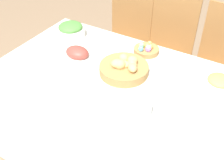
# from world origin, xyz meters

# --- Properties ---
(ground_plane) EXTENTS (12.00, 12.00, 0.00)m
(ground_plane) POSITION_xyz_m (0.00, 0.00, 0.00)
(ground_plane) COLOR #7F664C
(dining_table) EXTENTS (1.62, 0.99, 0.76)m
(dining_table) POSITION_xyz_m (0.00, 0.00, 0.38)
(dining_table) COLOR silver
(dining_table) RESTS_ON ground
(chair_far_center) EXTENTS (0.44, 0.44, 0.99)m
(chair_far_center) POSITION_xyz_m (0.00, 0.82, 0.52)
(chair_far_center) COLOR olive
(chair_far_center) RESTS_ON ground
(chair_far_right) EXTENTS (0.45, 0.45, 0.99)m
(chair_far_right) POSITION_xyz_m (0.46, 0.82, 0.52)
(chair_far_right) COLOR olive
(chair_far_right) RESTS_ON ground
(chair_far_left) EXTENTS (0.45, 0.45, 0.99)m
(chair_far_left) POSITION_xyz_m (-0.40, 0.82, 0.52)
(chair_far_left) COLOR olive
(chair_far_left) RESTS_ON ground
(bread_basket) EXTENTS (0.31, 0.31, 0.11)m
(bread_basket) POSITION_xyz_m (-0.00, 0.07, 0.80)
(bread_basket) COLOR #9E7542
(bread_basket) RESTS_ON dining_table
(egg_basket) EXTENTS (0.18, 0.18, 0.08)m
(egg_basket) POSITION_xyz_m (0.02, 0.36, 0.78)
(egg_basket) COLOR #9E7542
(egg_basket) RESTS_ON dining_table
(ham_platter) EXTENTS (0.26, 0.18, 0.08)m
(ham_platter) POSITION_xyz_m (-0.37, 0.07, 0.78)
(ham_platter) COLOR white
(ham_platter) RESTS_ON dining_table
(pineapple_bowl) EXTENTS (0.17, 0.17, 0.08)m
(pineapple_bowl) POSITION_xyz_m (0.56, 0.23, 0.80)
(pineapple_bowl) COLOR silver
(pineapple_bowl) RESTS_ON dining_table
(green_salad_bowl) EXTENTS (0.21, 0.21, 0.11)m
(green_salad_bowl) POSITION_xyz_m (-0.58, 0.27, 0.81)
(green_salad_bowl) COLOR white
(green_salad_bowl) RESTS_ON dining_table
(dinner_plate) EXTENTS (0.23, 0.23, 0.01)m
(dinner_plate) POSITION_xyz_m (0.05, -0.34, 0.76)
(dinner_plate) COLOR white
(dinner_plate) RESTS_ON dining_table
(fork) EXTENTS (0.02, 0.20, 0.00)m
(fork) POSITION_xyz_m (-0.09, -0.34, 0.76)
(fork) COLOR #B7B7BC
(fork) RESTS_ON dining_table
(knife) EXTENTS (0.02, 0.20, 0.00)m
(knife) POSITION_xyz_m (0.19, -0.34, 0.76)
(knife) COLOR #B7B7BC
(knife) RESTS_ON dining_table
(spoon) EXTENTS (0.02, 0.20, 0.00)m
(spoon) POSITION_xyz_m (0.22, -0.34, 0.76)
(spoon) COLOR #B7B7BC
(spoon) RESTS_ON dining_table
(drinking_cup) EXTENTS (0.07, 0.07, 0.09)m
(drinking_cup) POSITION_xyz_m (0.28, -0.20, 0.80)
(drinking_cup) COLOR silver
(drinking_cup) RESTS_ON dining_table
(butter_dish) EXTENTS (0.13, 0.08, 0.03)m
(butter_dish) POSITION_xyz_m (-0.20, -0.20, 0.77)
(butter_dish) COLOR white
(butter_dish) RESTS_ON dining_table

